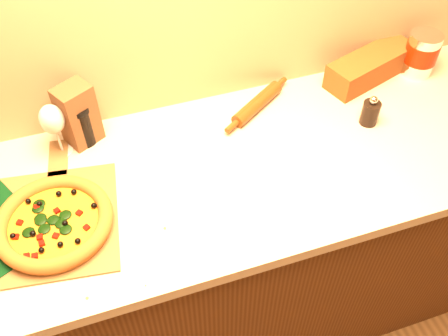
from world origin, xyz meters
TOP-DOWN VIEW (x-y plane):
  - cabinet at (0.00, 1.43)m, footprint 2.80×0.65m
  - countertop at (0.00, 1.43)m, footprint 2.84×0.68m
  - pizza_peel at (-0.41, 1.40)m, footprint 0.38×0.52m
  - pizza at (-0.41, 1.36)m, footprint 0.31×0.31m
  - pepper_grinder at (0.59, 1.47)m, footprint 0.06×0.06m
  - rolling_pin at (0.27, 1.64)m, footprint 0.28×0.20m
  - coffee_canister at (0.88, 1.65)m, footprint 0.11×0.11m
  - bread_bag at (0.71, 1.68)m, footprint 0.36×0.21m
  - wine_glass at (-0.36, 1.65)m, footprint 0.07×0.07m
  - paper_bag at (-0.29, 1.68)m, footprint 0.13×0.12m
  - dark_jar at (-0.29, 1.68)m, footprint 0.09×0.09m

SIDE VIEW (x-z plane):
  - cabinet at x=0.00m, z-range 0.00..0.86m
  - countertop at x=0.00m, z-range 0.86..0.90m
  - pizza_peel at x=-0.41m, z-range 0.90..0.91m
  - rolling_pin at x=0.27m, z-range 0.90..0.94m
  - pizza at x=-0.41m, z-range 0.91..0.95m
  - pepper_grinder at x=0.59m, z-range 0.89..1.00m
  - bread_bag at x=0.71m, z-range 0.90..0.99m
  - dark_jar at x=-0.29m, z-range 0.90..1.04m
  - coffee_canister at x=0.88m, z-range 0.90..1.06m
  - paper_bag at x=-0.29m, z-range 0.90..1.10m
  - wine_glass at x=-0.36m, z-range 0.94..1.12m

